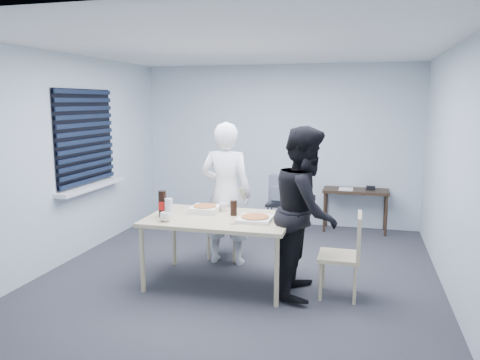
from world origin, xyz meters
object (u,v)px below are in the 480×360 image
(side_table, at_px, (356,194))
(mug_a, at_px, (166,217))
(dining_table, at_px, (219,222))
(person_black, at_px, (306,211))
(person_white, at_px, (226,194))
(chair_right, at_px, (348,249))
(mug_b, at_px, (224,207))
(soda_bottle, at_px, (162,204))
(chair_far, at_px, (227,217))
(stool, at_px, (279,210))
(backpack, at_px, (279,189))

(side_table, xyz_separation_m, mug_a, (-1.91, -2.90, 0.22))
(dining_table, xyz_separation_m, person_black, (0.94, -0.00, 0.18))
(person_white, height_order, side_table, person_white)
(chair_right, distance_m, mug_b, 1.48)
(person_white, distance_m, mug_a, 1.07)
(person_black, height_order, mug_b, person_black)
(soda_bottle, bearing_deg, chair_right, 3.00)
(person_white, height_order, soda_bottle, person_white)
(side_table, distance_m, mug_a, 3.48)
(chair_far, height_order, stool, chair_far)
(backpack, bearing_deg, mug_b, -78.46)
(chair_far, height_order, backpack, backpack)
(stool, bearing_deg, chair_right, -62.35)
(dining_table, height_order, chair_far, chair_far)
(person_black, relative_size, stool, 3.47)
(person_white, height_order, backpack, person_white)
(stool, bearing_deg, mug_a, -109.01)
(person_black, height_order, stool, person_black)
(person_white, bearing_deg, chair_far, -75.55)
(chair_far, relative_size, person_white, 0.50)
(person_black, xyz_separation_m, side_table, (0.47, 2.59, -0.30))
(chair_right, height_order, soda_bottle, soda_bottle)
(dining_table, bearing_deg, chair_right, -0.77)
(backpack, xyz_separation_m, mug_b, (-0.35, -1.73, 0.09))
(person_white, relative_size, soda_bottle, 6.18)
(backpack, height_order, mug_a, backpack)
(chair_far, xyz_separation_m, person_black, (1.14, -0.97, 0.37))
(dining_table, xyz_separation_m, chair_far, (-0.19, 0.96, -0.19))
(chair_right, bearing_deg, dining_table, 179.23)
(chair_far, bearing_deg, person_black, -40.31)
(person_white, xyz_separation_m, mug_b, (0.09, -0.40, -0.08))
(person_white, height_order, person_black, same)
(stool, distance_m, mug_b, 1.82)
(dining_table, relative_size, person_white, 0.88)
(dining_table, distance_m, chair_right, 1.40)
(stool, bearing_deg, soda_bottle, -113.31)
(chair_far, bearing_deg, person_white, -75.55)
(mug_a, relative_size, mug_b, 1.23)
(person_white, bearing_deg, soda_bottle, 58.79)
(chair_right, xyz_separation_m, mug_a, (-1.88, -0.29, 0.30))
(chair_far, height_order, mug_a, chair_far)
(side_table, bearing_deg, stool, -153.09)
(person_white, distance_m, stool, 1.49)
(chair_right, xyz_separation_m, mug_b, (-1.42, 0.31, 0.30))
(person_white, distance_m, mug_b, 0.41)
(chair_far, xyz_separation_m, stool, (0.51, 1.07, -0.11))
(chair_right, height_order, backpack, backpack)
(chair_right, bearing_deg, person_white, 154.96)
(soda_bottle, bearing_deg, chair_far, 68.82)
(backpack, height_order, mug_b, backpack)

